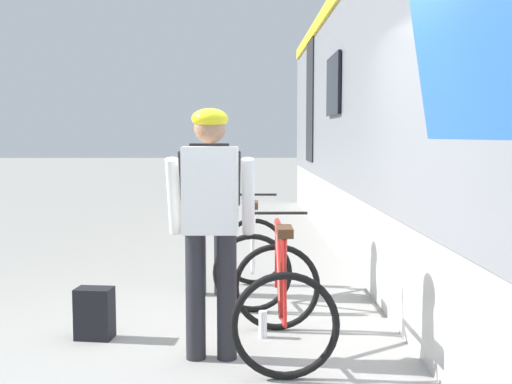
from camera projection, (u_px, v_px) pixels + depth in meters
ground_plane at (218, 347)px, 4.59m from camera, size 80.00×80.00×0.00m
cyclist_near_in_dark at (210, 189)px, 6.04m from camera, size 0.62×0.33×1.76m
cyclist_far_in_white at (211, 211)px, 4.27m from camera, size 0.62×0.32×1.76m
bicycle_near_white at (253, 257)px, 5.98m from camera, size 0.74×1.09×0.99m
bicycle_far_red at (280, 298)px, 4.45m from camera, size 0.71×1.08×0.99m
backpack_on_platform at (95, 313)px, 4.78m from camera, size 0.30×0.21×0.40m
water_bottle_near_the_bikes at (263, 324)px, 4.81m from camera, size 0.07×0.07×0.21m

